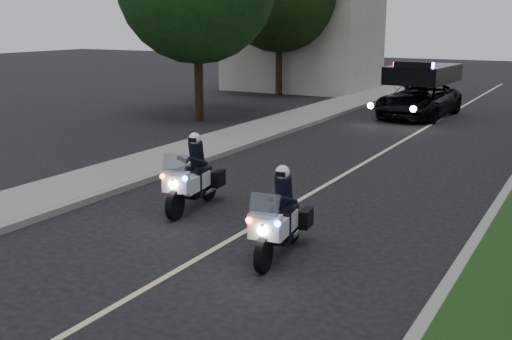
{
  "coord_description": "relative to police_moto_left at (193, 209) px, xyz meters",
  "views": [
    {
      "loc": [
        5.87,
        -8.72,
        4.03
      ],
      "look_at": [
        -0.29,
        2.52,
        1.0
      ],
      "focal_mm": 44.67,
      "sensor_mm": 36.0,
      "label": 1
    }
  ],
  "objects": [
    {
      "name": "ground",
      "position": [
        1.76,
        -2.34,
        0.0
      ],
      "size": [
        120.0,
        120.0,
        0.0
      ],
      "primitive_type": "plane",
      "color": "black",
      "rests_on": "ground"
    },
    {
      "name": "sidewalk_left",
      "position": [
        -3.44,
        7.66,
        0.08
      ],
      "size": [
        2.0,
        60.0,
        0.16
      ],
      "primitive_type": "cube",
      "color": "gray",
      "rests_on": "ground"
    },
    {
      "name": "tree_left_far",
      "position": [
        -8.11,
        20.25,
        0.0
      ],
      "size": [
        7.96,
        7.96,
        10.65
      ],
      "primitive_type": null,
      "rotation": [
        0.0,
        0.0,
        0.29
      ],
      "color": "#193310",
      "rests_on": "ground"
    },
    {
      "name": "curb_left",
      "position": [
        -2.34,
        7.66,
        0.07
      ],
      "size": [
        0.2,
        60.0,
        0.15
      ],
      "primitive_type": "cube",
      "color": "gray",
      "rests_on": "ground"
    },
    {
      "name": "police_moto_left",
      "position": [
        0.0,
        0.0,
        0.0
      ],
      "size": [
        0.96,
        2.05,
        1.68
      ],
      "primitive_type": null,
      "rotation": [
        0.0,
        0.0,
        0.14
      ],
      "color": "silver",
      "rests_on": "ground"
    },
    {
      "name": "police_moto_right",
      "position": [
        2.93,
        -1.63,
        0.0
      ],
      "size": [
        0.91,
        1.96,
        1.61
      ],
      "primitive_type": null,
      "rotation": [
        0.0,
        0.0,
        0.14
      ],
      "color": "silver",
      "rests_on": "ground"
    },
    {
      "name": "tree_left_near",
      "position": [
        -6.9,
        10.6,
        0.0
      ],
      "size": [
        7.28,
        7.28,
        10.6
      ],
      "primitive_type": null,
      "rotation": [
        0.0,
        0.0,
        -0.16
      ],
      "color": "#183E14",
      "rests_on": "ground"
    },
    {
      "name": "bicycle",
      "position": [
        -1.2,
        21.26,
        0.0
      ],
      "size": [
        0.77,
        1.69,
        0.85
      ],
      "primitive_type": "imported",
      "rotation": [
        0.0,
        0.0,
        -0.13
      ],
      "color": "black",
      "rests_on": "ground"
    },
    {
      "name": "building_far",
      "position": [
        -8.24,
        23.66,
        3.5
      ],
      "size": [
        8.0,
        6.0,
        7.0
      ],
      "primitive_type": "cube",
      "color": "#A8A396",
      "rests_on": "ground"
    },
    {
      "name": "cyclist",
      "position": [
        -1.2,
        21.26,
        0.0
      ],
      "size": [
        0.59,
        0.42,
        1.53
      ],
      "primitive_type": "imported",
      "rotation": [
        0.0,
        0.0,
        3.25
      ],
      "color": "black",
      "rests_on": "ground"
    },
    {
      "name": "police_suv",
      "position": [
        0.77,
        15.82,
        0.0
      ],
      "size": [
        2.74,
        5.38,
        2.55
      ],
      "primitive_type": "imported",
      "rotation": [
        0.0,
        0.0,
        -0.06
      ],
      "color": "black",
      "rests_on": "ground"
    },
    {
      "name": "lane_marking",
      "position": [
        1.76,
        7.66,
        0.0
      ],
      "size": [
        0.12,
        50.0,
        0.01
      ],
      "primitive_type": "cube",
      "color": "#BFB78C",
      "rests_on": "ground"
    }
  ]
}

